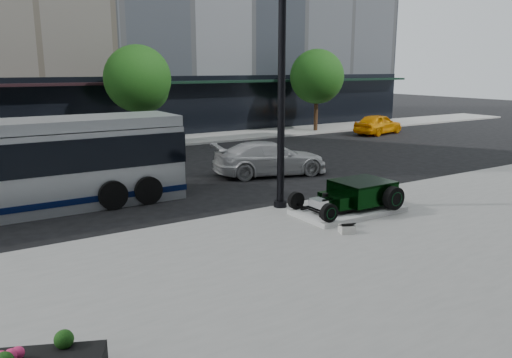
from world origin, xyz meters
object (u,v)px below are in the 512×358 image
white_sedan (270,158)px  hot_rod (357,193)px  lamppost (281,95)px  yellow_taxi (378,124)px

white_sedan → hot_rod: bearing=-175.0°
lamppost → hot_rod: bearing=-44.4°
hot_rod → lamppost: size_ratio=0.41×
lamppost → white_sedan: size_ratio=1.58×
hot_rod → lamppost: (-1.73, 1.70, 3.02)m
white_sedan → yellow_taxi: bearing=-48.2°
hot_rod → yellow_taxi: size_ratio=0.78×
lamppost → yellow_taxi: size_ratio=1.89×
hot_rod → yellow_taxi: 20.20m
lamppost → white_sedan: bearing=59.7°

